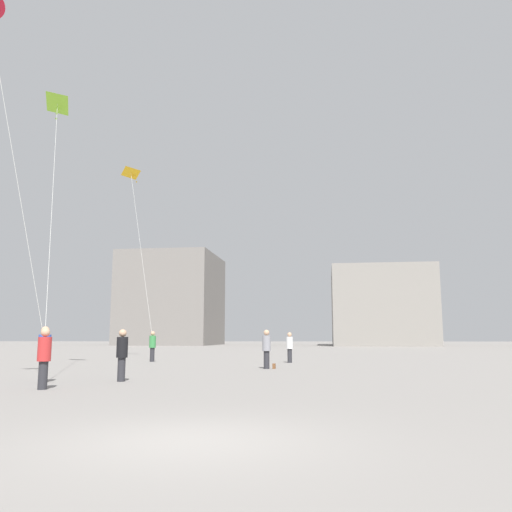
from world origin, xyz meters
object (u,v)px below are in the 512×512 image
at_px(person_in_blue, 44,352).
at_px(kite_lime_delta, 58,106).
at_px(person_in_red, 44,356).
at_px(kite_amber_delta, 132,176).
at_px(person_in_black, 122,353).
at_px(person_in_green, 152,345).
at_px(building_centre_hall, 381,307).
at_px(person_in_white, 290,346).
at_px(building_left_hall, 173,300).
at_px(person_in_grey, 267,347).
at_px(handbag_beside_flyer, 274,366).

xyz_separation_m(person_in_blue, kite_lime_delta, (-3.36, 7.08, 12.03)).
xyz_separation_m(person_in_red, kite_lime_delta, (-4.42, 9.33, 12.08)).
relative_size(person_in_red, kite_amber_delta, 0.14).
bearing_deg(person_in_black, person_in_red, -156.66).
bearing_deg(person_in_green, building_centre_hall, -54.49).
relative_size(person_in_red, person_in_white, 1.01).
xyz_separation_m(person_in_red, building_centre_hall, (22.61, 72.97, 5.31)).
distance_m(person_in_green, building_centre_hall, 61.29).
bearing_deg(person_in_green, person_in_black, 158.52).
relative_size(person_in_black, building_left_hall, 0.09).
relative_size(person_in_blue, kite_amber_delta, 0.15).
bearing_deg(kite_amber_delta, person_in_red, -79.01).
bearing_deg(person_in_grey, person_in_black, 22.59).
height_order(kite_lime_delta, handbag_beside_flyer, kite_lime_delta).
height_order(person_in_green, handbag_beside_flyer, person_in_green).
relative_size(person_in_white, building_left_hall, 0.09).
bearing_deg(person_in_green, person_in_red, 152.00).
bearing_deg(kite_amber_delta, handbag_beside_flyer, -45.82).
height_order(kite_lime_delta, kite_amber_delta, kite_amber_delta).
height_order(person_in_grey, handbag_beside_flyer, person_in_grey).
relative_size(person_in_grey, kite_lime_delta, 0.15).
xyz_separation_m(person_in_black, person_in_white, (5.80, 13.12, -0.01)).
height_order(person_in_red, person_in_white, person_in_red).
bearing_deg(building_left_hall, kite_lime_delta, -82.60).
xyz_separation_m(person_in_green, handbag_beside_flyer, (7.52, -6.49, -0.88)).
distance_m(person_in_black, person_in_green, 14.12).
relative_size(person_in_red, person_in_blue, 0.95).
bearing_deg(handbag_beside_flyer, person_in_grey, -164.05).
bearing_deg(building_centre_hall, person_in_blue, -108.51).
height_order(person_in_white, handbag_beside_flyer, person_in_white).
distance_m(person_in_black, kite_lime_delta, 14.93).
bearing_deg(person_in_blue, kite_amber_delta, -60.72).
bearing_deg(person_in_grey, person_in_red, 24.06).
xyz_separation_m(person_in_green, kite_lime_delta, (-3.35, -7.36, 12.05)).
height_order(person_in_grey, building_left_hall, building_left_hall).
distance_m(person_in_blue, building_centre_hall, 74.76).
bearing_deg(person_in_white, person_in_grey, -164.65).
height_order(person_in_grey, building_centre_hall, building_centre_hall).
relative_size(person_in_red, kite_lime_delta, 0.14).
height_order(person_in_red, person_in_green, person_in_green).
distance_m(kite_lime_delta, kite_amber_delta, 11.72).
relative_size(person_in_grey, person_in_black, 1.04).
height_order(person_in_grey, kite_lime_delta, kite_lime_delta).
distance_m(person_in_red, person_in_white, 17.48).
xyz_separation_m(person_in_blue, building_centre_hall, (23.67, 70.72, 5.26)).
distance_m(kite_lime_delta, handbag_beside_flyer, 16.91).
bearing_deg(kite_amber_delta, person_in_green, -55.30).
relative_size(person_in_white, building_centre_hall, 0.09).
bearing_deg(person_in_white, kite_lime_delta, 145.79).
distance_m(person_in_red, kite_amber_delta, 24.62).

